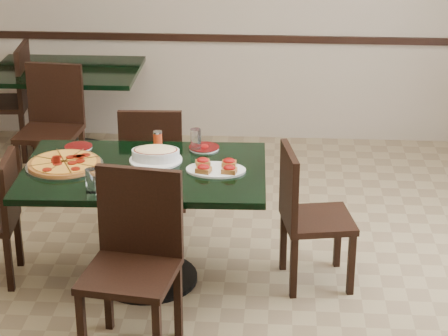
# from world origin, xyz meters

# --- Properties ---
(floor) EXTENTS (5.50, 5.50, 0.00)m
(floor) POSITION_xyz_m (0.00, 0.00, 0.00)
(floor) COLOR olive
(floor) RESTS_ON ground
(room_shell) EXTENTS (5.50, 5.50, 5.50)m
(room_shell) POSITION_xyz_m (1.02, 1.73, 1.17)
(room_shell) COLOR white
(room_shell) RESTS_ON floor
(main_table) EXTENTS (1.47, 0.97, 0.75)m
(main_table) POSITION_xyz_m (-0.34, 0.15, 0.57)
(main_table) COLOR black
(main_table) RESTS_ON floor
(back_table) EXTENTS (1.20, 0.88, 0.75)m
(back_table) POSITION_xyz_m (-1.30, 2.22, 0.52)
(back_table) COLOR black
(back_table) RESTS_ON floor
(chair_far) EXTENTS (0.44, 0.44, 0.90)m
(chair_far) POSITION_xyz_m (-0.40, 0.88, 0.50)
(chair_far) COLOR black
(chair_far) RESTS_ON floor
(chair_near) EXTENTS (0.53, 0.53, 0.99)m
(chair_near) POSITION_xyz_m (-0.29, -0.54, 0.56)
(chair_near) COLOR black
(chair_near) RESTS_ON floor
(chair_right) EXTENTS (0.48, 0.48, 0.88)m
(chair_right) POSITION_xyz_m (0.62, 0.19, 0.49)
(chair_right) COLOR black
(chair_right) RESTS_ON floor
(back_chair_near) EXTENTS (0.47, 0.47, 0.94)m
(back_chair_near) POSITION_xyz_m (-1.27, 1.60, 0.53)
(back_chair_near) COLOR black
(back_chair_near) RESTS_ON floor
(back_chair_left) EXTENTS (0.48, 0.48, 0.95)m
(back_chair_left) POSITION_xyz_m (-1.76, 2.19, 0.53)
(back_chair_left) COLOR black
(back_chair_left) RESTS_ON floor
(pepperoni_pizza) EXTENTS (0.46, 0.46, 0.04)m
(pepperoni_pizza) POSITION_xyz_m (-0.82, 0.16, 0.77)
(pepperoni_pizza) COLOR #AAAAB1
(pepperoni_pizza) RESTS_ON main_table
(lasagna_casserole) EXTENTS (0.32, 0.32, 0.09)m
(lasagna_casserole) POSITION_xyz_m (-0.29, 0.28, 0.80)
(lasagna_casserole) COLOR silver
(lasagna_casserole) RESTS_ON main_table
(bread_basket) EXTENTS (0.21, 0.16, 0.09)m
(bread_basket) POSITION_xyz_m (-0.23, -0.11, 0.79)
(bread_basket) COLOR brown
(bread_basket) RESTS_ON main_table
(bruschetta_platter) EXTENTS (0.36, 0.26, 0.05)m
(bruschetta_platter) POSITION_xyz_m (0.09, 0.15, 0.77)
(bruschetta_platter) COLOR silver
(bruschetta_platter) RESTS_ON main_table
(side_plate_near) EXTENTS (0.17, 0.17, 0.02)m
(side_plate_near) POSITION_xyz_m (-0.42, -0.23, 0.76)
(side_plate_near) COLOR silver
(side_plate_near) RESTS_ON main_table
(side_plate_far_r) EXTENTS (0.19, 0.19, 0.03)m
(side_plate_far_r) POSITION_xyz_m (-0.01, 0.50, 0.76)
(side_plate_far_r) COLOR silver
(side_plate_far_r) RESTS_ON main_table
(side_plate_far_l) EXTENTS (0.18, 0.18, 0.02)m
(side_plate_far_l) POSITION_xyz_m (-0.80, 0.46, 0.76)
(side_plate_far_l) COLOR silver
(side_plate_far_l) RESTS_ON main_table
(napkin_setting) EXTENTS (0.17, 0.17, 0.01)m
(napkin_setting) POSITION_xyz_m (-0.47, -0.16, 0.75)
(napkin_setting) COLOR white
(napkin_setting) RESTS_ON main_table
(water_glass_a) EXTENTS (0.07, 0.07, 0.14)m
(water_glass_a) POSITION_xyz_m (-0.06, 0.46, 0.82)
(water_glass_a) COLOR silver
(water_glass_a) RESTS_ON main_table
(water_glass_b) EXTENTS (0.06, 0.06, 0.14)m
(water_glass_b) POSITION_xyz_m (-0.58, -0.20, 0.82)
(water_glass_b) COLOR silver
(water_glass_b) RESTS_ON main_table
(pepper_shaker) EXTENTS (0.06, 0.06, 0.10)m
(pepper_shaker) POSITION_xyz_m (-0.31, 0.53, 0.80)
(pepper_shaker) COLOR red
(pepper_shaker) RESTS_ON main_table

